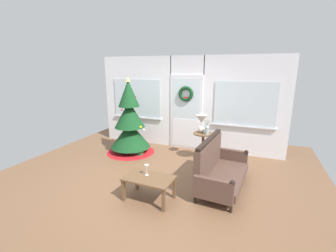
# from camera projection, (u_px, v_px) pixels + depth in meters

# --- Properties ---
(ground_plane) EXTENTS (6.76, 6.76, 0.00)m
(ground_plane) POSITION_uv_depth(u_px,v_px,m) (156.00, 178.00, 4.81)
(ground_plane) COLOR brown
(back_wall_with_door) EXTENTS (5.20, 0.19, 2.55)m
(back_wall_with_door) POSITION_uv_depth(u_px,v_px,m) (187.00, 103.00, 6.37)
(back_wall_with_door) COLOR white
(back_wall_with_door) RESTS_ON ground
(christmas_tree) EXTENTS (1.29, 1.29, 2.01)m
(christmas_tree) POSITION_uv_depth(u_px,v_px,m) (130.00, 125.00, 6.14)
(christmas_tree) COLOR #4C331E
(christmas_tree) RESTS_ON ground
(settee_sofa) EXTENTS (0.83, 1.64, 0.96)m
(settee_sofa) POSITION_uv_depth(u_px,v_px,m) (218.00, 168.00, 4.40)
(settee_sofa) COLOR black
(settee_sofa) RESTS_ON ground
(side_table) EXTENTS (0.50, 0.48, 0.69)m
(side_table) POSITION_uv_depth(u_px,v_px,m) (203.00, 141.00, 5.68)
(side_table) COLOR brown
(side_table) RESTS_ON ground
(table_lamp) EXTENTS (0.28, 0.28, 0.44)m
(table_lamp) POSITION_uv_depth(u_px,v_px,m) (202.00, 121.00, 5.62)
(table_lamp) COLOR silver
(table_lamp) RESTS_ON side_table
(flower_vase) EXTENTS (0.11, 0.10, 0.35)m
(flower_vase) POSITION_uv_depth(u_px,v_px,m) (207.00, 130.00, 5.51)
(flower_vase) COLOR #99ADBC
(flower_vase) RESTS_ON side_table
(coffee_table) EXTENTS (0.86, 0.56, 0.42)m
(coffee_table) POSITION_uv_depth(u_px,v_px,m) (149.00, 181.00, 3.96)
(coffee_table) COLOR brown
(coffee_table) RESTS_ON ground
(wine_glass) EXTENTS (0.08, 0.08, 0.20)m
(wine_glass) POSITION_uv_depth(u_px,v_px,m) (147.00, 168.00, 4.00)
(wine_glass) COLOR silver
(wine_glass) RESTS_ON coffee_table
(gift_box) EXTENTS (0.18, 0.16, 0.18)m
(gift_box) POSITION_uv_depth(u_px,v_px,m) (139.00, 152.00, 6.04)
(gift_box) COLOR #266633
(gift_box) RESTS_ON ground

